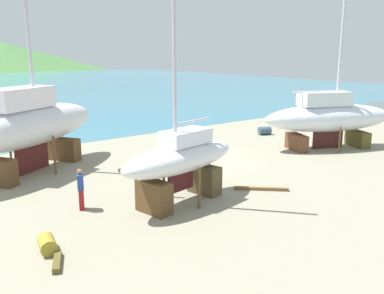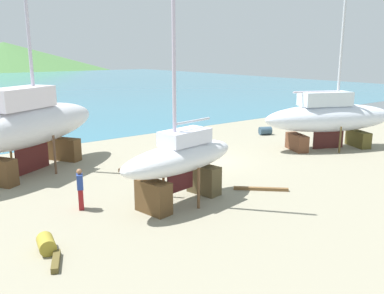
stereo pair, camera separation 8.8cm
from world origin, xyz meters
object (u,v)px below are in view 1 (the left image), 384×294
object	(u,v)px
sailboat_small_center	(29,125)
barrel_blue_faded	(47,244)
barrel_tipped_center	(182,153)
sailboat_large_starboard	(181,160)
worker	(81,189)
barrel_tipped_left	(208,152)
sailboat_mid_port	(329,117)
barrel_rust_near	(265,131)

from	to	relation	value
sailboat_small_center	barrel_blue_faded	world-z (taller)	sailboat_small_center
barrel_tipped_center	sailboat_large_starboard	bearing A→B (deg)	-126.87
worker	barrel_blue_faded	xyz separation A→B (m)	(-2.32, -2.77, -0.61)
worker	barrel_tipped_left	size ratio (longest dim) A/B	2.16
sailboat_large_starboard	sailboat_mid_port	bearing A→B (deg)	178.93
barrel_blue_faded	barrel_rust_near	xyz separation A→B (m)	(19.59, 8.73, 0.05)
sailboat_large_starboard	worker	world-z (taller)	sailboat_large_starboard
barrel_tipped_left	barrel_tipped_center	size ratio (longest dim) A/B	0.83
barrel_tipped_left	barrel_rust_near	bearing A→B (deg)	18.10
sailboat_mid_port	barrel_blue_faded	world-z (taller)	sailboat_mid_port
sailboat_large_starboard	barrel_rust_near	bearing A→B (deg)	-160.50
barrel_rust_near	worker	bearing A→B (deg)	-160.95
worker	barrel_tipped_center	size ratio (longest dim) A/B	1.80
barrel_tipped_left	barrel_blue_faded	world-z (taller)	barrel_tipped_left
sailboat_large_starboard	sailboat_mid_port	distance (m)	13.64
sailboat_mid_port	barrel_blue_faded	distance (m)	19.78
barrel_tipped_left	barrel_tipped_center	xyz separation A→B (m)	(-1.49, 0.58, 0.05)
barrel_blue_faded	barrel_rust_near	size ratio (longest dim) A/B	0.93
barrel_tipped_left	barrel_rust_near	distance (m)	8.18
barrel_tipped_left	barrel_blue_faded	xyz separation A→B (m)	(-11.81, -6.19, -0.02)
sailboat_large_starboard	barrel_rust_near	world-z (taller)	sailboat_large_starboard
sailboat_mid_port	barrel_tipped_left	bearing A→B (deg)	-178.18
barrel_tipped_center	sailboat_small_center	bearing A→B (deg)	160.98
barrel_tipped_left	barrel_tipped_center	world-z (taller)	barrel_tipped_center
sailboat_large_starboard	barrel_tipped_left	world-z (taller)	sailboat_large_starboard
sailboat_mid_port	worker	xyz separation A→B (m)	(-17.12, -0.36, -1.21)
barrel_blue_faded	worker	bearing A→B (deg)	49.99
sailboat_mid_port	barrel_tipped_left	xyz separation A→B (m)	(-7.63, 3.05, -1.81)
sailboat_small_center	barrel_rust_near	bearing A→B (deg)	-34.17
sailboat_large_starboard	barrel_tipped_center	bearing A→B (deg)	-137.03
sailboat_small_center	barrel_blue_faded	distance (m)	10.05
sailboat_large_starboard	barrel_tipped_left	xyz separation A→B (m)	(5.83, 5.21, -1.57)
sailboat_large_starboard	barrel_rust_near	size ratio (longest dim) A/B	11.87
sailboat_large_starboard	worker	xyz separation A→B (m)	(-3.65, 1.79, -0.98)
sailboat_small_center	barrel_rust_near	xyz separation A→B (m)	(17.14, -0.75, -2.20)
sailboat_large_starboard	barrel_blue_faded	xyz separation A→B (m)	(-5.98, -0.98, -1.59)
worker	barrel_blue_faded	size ratio (longest dim) A/B	2.00
sailboat_small_center	barrel_tipped_center	bearing A→B (deg)	-50.67
barrel_blue_faded	sailboat_mid_port	bearing A→B (deg)	9.15
sailboat_mid_port	barrel_blue_faded	size ratio (longest dim) A/B	17.57
sailboat_small_center	barrel_tipped_center	xyz separation A→B (m)	(7.88, -2.71, -2.18)
barrel_tipped_left	barrel_tipped_center	distance (m)	1.60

